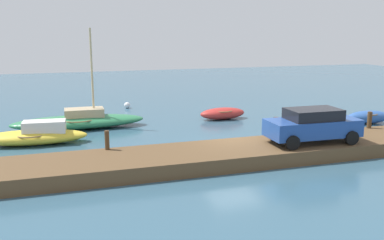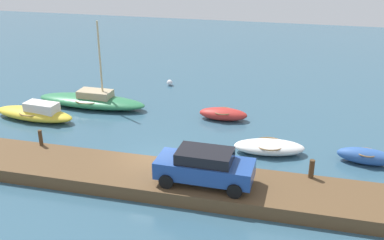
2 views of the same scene
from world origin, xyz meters
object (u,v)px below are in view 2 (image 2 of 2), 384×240
at_px(mooring_post_mid_east, 312,169).
at_px(motorboat_yellow, 35,113).
at_px(rowboat_white, 269,147).
at_px(mooring_post_west, 41,138).
at_px(rowboat_red, 223,114).
at_px(parked_car, 205,166).
at_px(mooring_post_mid_west, 192,155).
at_px(marker_buoy, 170,83).
at_px(dinghy_blue, 366,156).
at_px(sailboat_green, 92,100).

bearing_deg(mooring_post_mid_east, motorboat_yellow, 165.34).
xyz_separation_m(rowboat_white, mooring_post_west, (-11.45, -3.26, 0.69)).
distance_m(rowboat_red, parked_car, 9.04).
height_order(mooring_post_mid_west, marker_buoy, mooring_post_mid_west).
relative_size(rowboat_red, mooring_post_west, 3.65).
bearing_deg(marker_buoy, dinghy_blue, -36.28).
relative_size(sailboat_green, mooring_post_mid_west, 8.34).
distance_m(mooring_post_west, mooring_post_mid_west, 8.09).
distance_m(rowboat_white, mooring_post_west, 11.93).
height_order(rowboat_white, marker_buoy, rowboat_white).
bearing_deg(rowboat_white, mooring_post_west, -172.14).
xyz_separation_m(sailboat_green, mooring_post_mid_west, (8.87, -7.36, 0.64)).
height_order(motorboat_yellow, marker_buoy, motorboat_yellow).
height_order(rowboat_red, dinghy_blue, dinghy_blue).
bearing_deg(dinghy_blue, motorboat_yellow, -176.79).
height_order(mooring_post_west, mooring_post_mid_west, mooring_post_mid_west).
distance_m(rowboat_white, rowboat_red, 5.16).
relative_size(motorboat_yellow, dinghy_blue, 1.90).
bearing_deg(motorboat_yellow, parked_car, -21.34).
bearing_deg(mooring_post_mid_west, rowboat_white, 44.18).
distance_m(rowboat_white, sailboat_green, 12.90).
bearing_deg(mooring_post_west, motorboat_yellow, 125.90).
bearing_deg(parked_car, dinghy_blue, 35.38).
bearing_deg(rowboat_red, marker_buoy, 131.32).
height_order(motorboat_yellow, sailboat_green, sailboat_green).
bearing_deg(marker_buoy, mooring_post_mid_east, -50.93).
relative_size(mooring_post_west, mooring_post_mid_west, 0.90).
relative_size(rowboat_red, marker_buoy, 6.75).
relative_size(dinghy_blue, mooring_post_mid_west, 3.18).
bearing_deg(dinghy_blue, rowboat_red, 160.06).
height_order(rowboat_red, mooring_post_mid_east, mooring_post_mid_east).
xyz_separation_m(rowboat_red, mooring_post_west, (-8.23, -7.29, 0.67)).
height_order(mooring_post_mid_east, marker_buoy, mooring_post_mid_east).
relative_size(mooring_post_mid_west, mooring_post_mid_east, 1.06).
height_order(sailboat_green, mooring_post_mid_east, sailboat_green).
xyz_separation_m(mooring_post_west, mooring_post_mid_west, (8.09, 0.00, 0.04)).
bearing_deg(marker_buoy, mooring_post_west, -102.74).
relative_size(rowboat_white, parked_car, 0.91).
relative_size(dinghy_blue, sailboat_green, 0.38).
height_order(rowboat_white, mooring_post_mid_west, mooring_post_mid_west).
relative_size(motorboat_yellow, marker_buoy, 12.38).
relative_size(motorboat_yellow, rowboat_red, 1.83).
distance_m(motorboat_yellow, dinghy_blue, 19.51).
bearing_deg(sailboat_green, dinghy_blue, -12.49).
xyz_separation_m(mooring_post_west, marker_buoy, (2.96, 13.09, -0.83)).
height_order(dinghy_blue, mooring_post_mid_east, mooring_post_mid_east).
bearing_deg(parked_car, mooring_post_mid_east, 21.04).
bearing_deg(rowboat_white, sailboat_green, 153.42).
bearing_deg(mooring_post_mid_east, rowboat_red, 126.29).
relative_size(rowboat_red, mooring_post_mid_west, 3.29).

